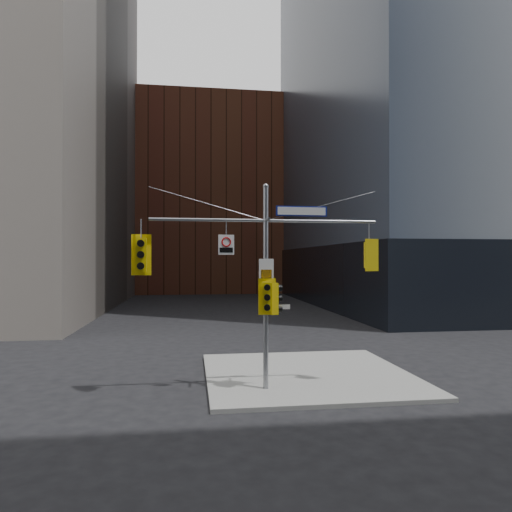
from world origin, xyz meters
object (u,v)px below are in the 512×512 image
object	(u,v)px
traffic_light_pole_front	(267,297)
regulatory_sign_arm	(226,244)
signal_assembly	(266,266)
street_sign_blade	(302,211)
traffic_light_pole_side	(275,299)
traffic_light_west_arm	(141,255)
traffic_light_east_arm	(369,255)

from	to	relation	value
traffic_light_pole_front	regulatory_sign_arm	world-z (taller)	regulatory_sign_arm
signal_assembly	regulatory_sign_arm	bearing A→B (deg)	-179.16
signal_assembly	traffic_light_pole_front	size ratio (longest dim) A/B	6.33
signal_assembly	traffic_light_pole_front	xyz separation A→B (m)	(0.00, -0.27, -1.06)
street_sign_blade	traffic_light_pole_front	bearing A→B (deg)	-169.53
traffic_light_pole_side	regulatory_sign_arm	size ratio (longest dim) A/B	1.59
traffic_light_west_arm	street_sign_blade	distance (m)	5.75
traffic_light_pole_front	street_sign_blade	world-z (taller)	street_sign_blade
signal_assembly	traffic_light_west_arm	size ratio (longest dim) A/B	5.73
traffic_light_pole_front	signal_assembly	bearing A→B (deg)	98.63
traffic_light_pole_front	regulatory_sign_arm	distance (m)	2.30
traffic_light_east_arm	regulatory_sign_arm	distance (m)	5.18
signal_assembly	traffic_light_east_arm	world-z (taller)	signal_assembly
traffic_light_west_arm	traffic_light_pole_side	distance (m)	4.83
traffic_light_pole_front	regulatory_sign_arm	size ratio (longest dim) A/B	1.83
traffic_light_pole_front	traffic_light_pole_side	bearing A→B (deg)	49.18
street_sign_blade	traffic_light_west_arm	bearing A→B (deg)	178.49
traffic_light_pole_side	regulatory_sign_arm	xyz separation A→B (m)	(-1.71, -0.03, 1.90)
traffic_light_pole_side	regulatory_sign_arm	bearing A→B (deg)	83.82
traffic_light_pole_side	traffic_light_pole_front	distance (m)	0.44
street_sign_blade	regulatory_sign_arm	size ratio (longest dim) A/B	2.68
traffic_light_pole_side	traffic_light_pole_front	world-z (taller)	traffic_light_pole_front
signal_assembly	street_sign_blade	size ratio (longest dim) A/B	4.32
traffic_light_pole_side	traffic_light_pole_front	size ratio (longest dim) A/B	0.87
traffic_light_pole_front	street_sign_blade	bearing A→B (deg)	20.32
signal_assembly	traffic_light_pole_front	distance (m)	1.10
street_sign_blade	traffic_light_east_arm	bearing A→B (deg)	-1.44
signal_assembly	traffic_light_pole_side	world-z (taller)	signal_assembly
regulatory_sign_arm	traffic_light_pole_side	bearing A→B (deg)	-6.66
signal_assembly	traffic_light_east_arm	distance (m)	3.80
signal_assembly	street_sign_blade	world-z (taller)	signal_assembly
traffic_light_east_arm	signal_assembly	bearing A→B (deg)	-14.46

